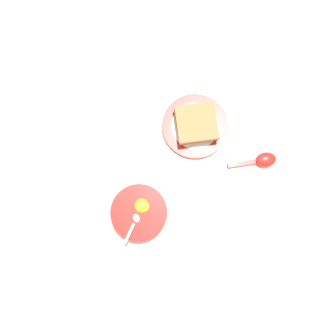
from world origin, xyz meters
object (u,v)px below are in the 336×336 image
toast_sandwich (196,124)px  soup_spoon (262,160)px  toast_plate (195,126)px  egg_bowl (139,212)px

toast_sandwich → soup_spoon: size_ratio=0.93×
soup_spoon → toast_plate: bearing=41.8°
egg_bowl → toast_sandwich: (0.17, -0.23, 0.01)m
toast_plate → egg_bowl: bearing=127.8°
toast_sandwich → soup_spoon: (-0.15, -0.14, -0.02)m
egg_bowl → toast_plate: (0.18, -0.23, -0.02)m
soup_spoon → toast_sandwich: bearing=41.7°
toast_plate → soup_spoon: soup_spoon is taller
toast_sandwich → soup_spoon: bearing=-138.3°
egg_bowl → toast_sandwich: 0.29m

